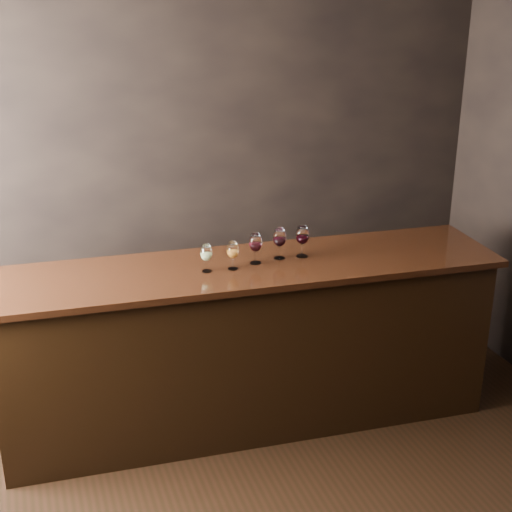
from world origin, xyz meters
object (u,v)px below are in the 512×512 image
object	(u,v)px
back_bar_shelf	(189,319)
glass_red_b	(280,238)
glass_amber	(233,251)
glass_white	(206,254)
bar_counter	(248,348)
glass_red_a	(256,243)
glass_red_c	(302,236)

from	to	relation	value
back_bar_shelf	glass_red_b	xyz separation A→B (m)	(0.42, -0.76, 0.85)
glass_amber	glass_white	bearing A→B (deg)	173.88
glass_amber	glass_red_b	distance (m)	0.34
glass_white	glass_amber	world-z (taller)	glass_amber
bar_counter	glass_white	world-z (taller)	glass_white
glass_white	glass_red_b	distance (m)	0.50
bar_counter	glass_amber	size ratio (longest dim) A/B	17.71
bar_counter	glass_red_a	distance (m)	0.72
glass_red_a	glass_red_b	xyz separation A→B (m)	(0.17, 0.03, 0.00)
glass_amber	glass_red_c	world-z (taller)	glass_red_c
glass_amber	glass_red_a	xyz separation A→B (m)	(0.16, 0.05, 0.01)
bar_counter	glass_red_b	distance (m)	0.75
glass_white	glass_red_b	size ratio (longest dim) A/B	0.86
bar_counter	glass_red_a	bearing A→B (deg)	11.18
bar_counter	back_bar_shelf	world-z (taller)	bar_counter
back_bar_shelf	glass_amber	world-z (taller)	glass_amber
back_bar_shelf	glass_white	world-z (taller)	glass_white
glass_white	glass_amber	distance (m)	0.16
glass_red_c	glass_red_b	bearing A→B (deg)	173.73
back_bar_shelf	glass_red_b	size ratio (longest dim) A/B	11.38
bar_counter	back_bar_shelf	bearing A→B (deg)	108.11
glass_red_b	bar_counter	bearing A→B (deg)	-170.46
glass_white	glass_amber	bearing A→B (deg)	-6.12
glass_amber	glass_red_a	distance (m)	0.17
bar_counter	glass_red_c	bearing A→B (deg)	7.34
glass_red_a	back_bar_shelf	bearing A→B (deg)	107.59
bar_counter	glass_white	bearing A→B (deg)	-171.38
glass_red_a	bar_counter	bearing A→B (deg)	-172.91
back_bar_shelf	glass_red_a	bearing A→B (deg)	-72.41
back_bar_shelf	glass_amber	bearing A→B (deg)	-83.98
back_bar_shelf	glass_amber	distance (m)	1.19
glass_amber	bar_counter	bearing A→B (deg)	19.29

